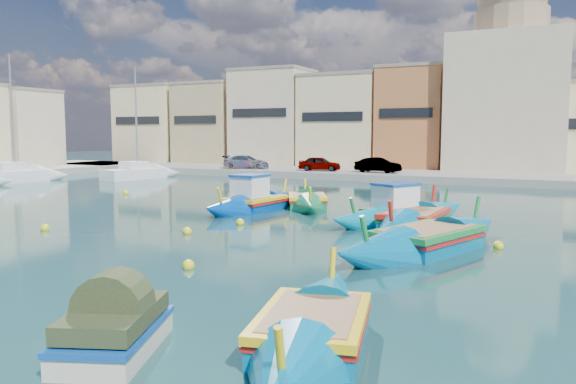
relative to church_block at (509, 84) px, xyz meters
The scene contains 15 objects.
ground 42.08m from the church_block, 104.04° to the right, with size 160.00×160.00×0.00m, color #112F35.
north_quay 15.16m from the church_block, 141.34° to the right, with size 80.00×8.00×0.60m, color gray.
north_townhouses 4.81m from the church_block, 169.17° to the right, with size 83.20×7.87×10.19m.
church_block is the anchor object (origin of this frame).
parked_cars 20.16m from the church_block, 149.71° to the right, with size 17.18×2.71×1.27m.
luzzu_turquoise_cabin 32.48m from the church_block, 93.05° to the right, with size 5.50×8.44×2.74m.
luzzu_blue_cabin 33.12m from the church_block, 107.20° to the right, with size 2.77×8.16×2.83m.
luzzu_cyan_mid 33.74m from the church_block, 91.43° to the right, with size 2.45×9.13×2.68m.
luzzu_green 30.57m from the church_block, 104.81° to the right, with size 4.95×7.37×2.30m.
luzzu_blue_south 37.83m from the church_block, 89.07° to the right, with size 5.27×9.69×2.75m.
luzzu_cyan_south 47.12m from the church_block, 89.38° to the right, with size 3.47×7.55×2.28m.
tender_near 48.96m from the church_block, 93.04° to the right, with size 2.27×2.96×1.29m.
yacht_north 33.46m from the church_block, 149.18° to the right, with size 3.78×7.96×10.25m.
yacht_midnorth 42.47m from the church_block, 145.41° to the right, with size 3.92×8.00×10.90m.
mooring_buoys 36.15m from the church_block, 103.69° to the right, with size 23.76×21.77×0.36m.
Camera 1 is at (14.44, -15.60, 3.91)m, focal length 35.00 mm.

